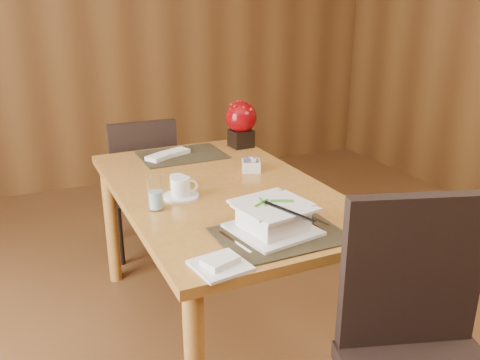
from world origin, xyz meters
name	(u,v)px	position (x,y,z in m)	size (l,w,h in m)	color
back_wall	(106,19)	(0.00, 3.00, 1.40)	(5.00, 0.02, 2.80)	brown
dining_table	(221,207)	(0.00, 0.60, 0.65)	(0.90, 1.50, 0.75)	#B67B32
placemat_near	(280,235)	(0.00, 0.05, 0.75)	(0.45, 0.33, 0.01)	black
placemat_far	(182,155)	(0.00, 1.15, 0.75)	(0.45, 0.33, 0.01)	black
soup_setting	(273,218)	(-0.01, 0.09, 0.81)	(0.32, 0.32, 0.11)	white
coffee_cup	(181,189)	(-0.20, 0.56, 0.79)	(0.16, 0.16, 0.09)	white
water_glass	(156,193)	(-0.34, 0.48, 0.82)	(0.06, 0.06, 0.14)	white
creamer_jug	(177,181)	(-0.18, 0.68, 0.78)	(0.08, 0.08, 0.06)	white
sugar_caddy	(251,166)	(0.23, 0.76, 0.78)	(0.09, 0.09, 0.05)	white
berry_decor	(241,121)	(0.37, 1.17, 0.90)	(0.18, 0.18, 0.26)	black
napkins_far	(169,154)	(-0.07, 1.15, 0.77)	(0.26, 0.09, 0.02)	white
bread_plate	(220,266)	(-0.29, -0.07, 0.76)	(0.17, 0.17, 0.01)	white
near_chair	(422,346)	(0.21, -0.47, 0.57)	(0.59, 0.60, 1.01)	black
far_chair	(142,180)	(-0.14, 1.54, 0.50)	(0.43, 0.43, 0.89)	black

